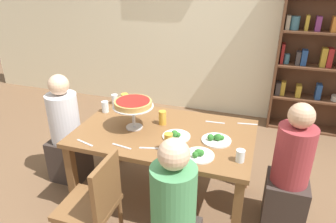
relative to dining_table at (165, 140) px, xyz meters
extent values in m
plane|color=brown|center=(0.00, 0.00, -0.65)|extent=(12.00, 12.00, 0.00)
cube|color=beige|center=(0.00, 2.20, 0.75)|extent=(8.00, 0.12, 2.80)
cube|color=brown|center=(0.00, 0.00, 0.07)|extent=(1.56, 0.96, 0.04)
cube|color=brown|center=(-0.72, -0.42, -0.30)|extent=(0.07, 0.07, 0.70)
cube|color=brown|center=(0.72, -0.42, -0.30)|extent=(0.07, 0.07, 0.70)
cube|color=brown|center=(-0.72, 0.42, -0.30)|extent=(0.07, 0.07, 0.70)
cube|color=brown|center=(0.72, 0.42, -0.30)|extent=(0.07, 0.07, 0.70)
cube|color=brown|center=(0.90, 1.98, 0.45)|extent=(0.03, 0.30, 2.20)
cube|color=brown|center=(1.44, 2.12, 0.45)|extent=(1.10, 0.02, 2.20)
cube|color=brown|center=(1.44, 1.98, -0.64)|extent=(1.04, 0.28, 0.02)
cube|color=brown|center=(1.44, 1.98, -0.20)|extent=(1.04, 0.28, 0.02)
cube|color=brown|center=(1.44, 1.98, 0.24)|extent=(1.04, 0.28, 0.02)
cube|color=brown|center=(1.44, 1.98, 0.68)|extent=(1.04, 0.28, 0.02)
cube|color=#3D3838|center=(0.97, 1.98, -0.10)|extent=(0.06, 0.13, 0.17)
cube|color=#B7932D|center=(1.03, 1.98, -0.09)|extent=(0.06, 0.10, 0.19)
cube|color=#B7932D|center=(1.23, 1.98, -0.11)|extent=(0.07, 0.13, 0.16)
cube|color=navy|center=(1.48, 1.98, -0.09)|extent=(0.07, 0.13, 0.20)
cube|color=maroon|center=(0.96, 1.98, 0.38)|extent=(0.04, 0.13, 0.26)
cylinder|color=#3D7084|center=(1.02, 1.98, 0.32)|extent=(0.08, 0.08, 0.13)
cube|color=#3D3838|center=(1.16, 1.98, 0.34)|extent=(0.05, 0.13, 0.17)
cube|color=navy|center=(1.23, 1.98, 0.35)|extent=(0.07, 0.12, 0.20)
cube|color=#B7932D|center=(1.45, 1.98, 0.37)|extent=(0.07, 0.10, 0.24)
cube|color=maroon|center=(1.52, 1.98, 0.37)|extent=(0.06, 0.13, 0.24)
cube|color=#B2A88E|center=(0.96, 1.98, 0.78)|extent=(0.05, 0.13, 0.17)
cylinder|color=#3D7084|center=(1.05, 1.98, 0.78)|extent=(0.11, 0.11, 0.17)
cube|color=#B7932D|center=(1.19, 1.98, 0.78)|extent=(0.04, 0.10, 0.18)
cube|color=#7A3370|center=(1.31, 1.98, 0.78)|extent=(0.06, 0.11, 0.17)
cube|color=orange|center=(1.49, 1.98, 0.78)|extent=(0.05, 0.13, 0.18)
cube|color=#382D28|center=(-1.06, 0.02, -0.43)|extent=(0.34, 0.34, 0.45)
cylinder|color=silver|center=(-1.06, 0.02, 0.05)|extent=(0.30, 0.30, 0.50)
sphere|color=beige|center=(-1.06, 0.02, 0.40)|extent=(0.20, 0.20, 0.20)
cube|color=#382D28|center=(1.08, 0.02, -0.43)|extent=(0.34, 0.34, 0.45)
cylinder|color=#993338|center=(1.08, 0.02, 0.05)|extent=(0.30, 0.30, 0.50)
sphere|color=tan|center=(1.08, 0.02, 0.40)|extent=(0.20, 0.20, 0.20)
cylinder|color=#4C935B|center=(0.33, -0.78, 0.05)|extent=(0.30, 0.30, 0.50)
sphere|color=beige|center=(0.33, -0.78, 0.40)|extent=(0.20, 0.20, 0.20)
cube|color=brown|center=(-0.35, -0.76, -0.22)|extent=(0.40, 0.40, 0.04)
cube|color=brown|center=(-0.17, -0.76, 0.01)|extent=(0.04, 0.36, 0.42)
cylinder|color=brown|center=(-0.53, -0.58, -0.45)|extent=(0.04, 0.04, 0.41)
cylinder|color=brown|center=(-0.18, -0.58, -0.45)|extent=(0.04, 0.04, 0.41)
cylinder|color=silver|center=(-0.28, -0.02, 0.09)|extent=(0.15, 0.15, 0.01)
cylinder|color=silver|center=(-0.28, -0.02, 0.20)|extent=(0.03, 0.03, 0.20)
cylinder|color=silver|center=(-0.28, -0.02, 0.30)|extent=(0.36, 0.36, 0.01)
cylinder|color=tan|center=(-0.28, -0.02, 0.33)|extent=(0.33, 0.33, 0.05)
cylinder|color=maroon|center=(-0.28, -0.02, 0.35)|extent=(0.30, 0.30, 0.00)
cylinder|color=white|center=(0.38, -0.29, 0.10)|extent=(0.23, 0.23, 0.01)
sphere|color=#2D7028|center=(0.36, -0.34, 0.13)|extent=(0.05, 0.05, 0.05)
sphere|color=#2D7028|center=(0.38, -0.30, 0.13)|extent=(0.05, 0.05, 0.05)
sphere|color=#2D7028|center=(0.36, -0.30, 0.12)|extent=(0.04, 0.04, 0.04)
sphere|color=#2D7028|center=(0.40, -0.30, 0.13)|extent=(0.05, 0.05, 0.05)
cylinder|color=white|center=(0.13, -0.06, 0.10)|extent=(0.24, 0.24, 0.01)
sphere|color=#2D7028|center=(0.12, -0.08, 0.13)|extent=(0.06, 0.06, 0.06)
sphere|color=#2D7028|center=(0.15, -0.08, 0.12)|extent=(0.04, 0.04, 0.04)
cylinder|color=white|center=(0.47, -0.02, 0.10)|extent=(0.25, 0.25, 0.01)
sphere|color=#2D7028|center=(0.51, -0.01, 0.12)|extent=(0.04, 0.04, 0.04)
sphere|color=#2D7028|center=(0.46, -0.02, 0.13)|extent=(0.05, 0.05, 0.05)
sphere|color=#2D7028|center=(0.42, -0.05, 0.13)|extent=(0.05, 0.05, 0.05)
sphere|color=#2D7028|center=(0.48, -0.03, 0.13)|extent=(0.06, 0.06, 0.06)
cylinder|color=gold|center=(0.13, -0.29, 0.17)|extent=(0.07, 0.07, 0.16)
cylinder|color=gold|center=(-0.06, 0.13, 0.15)|extent=(0.07, 0.07, 0.13)
cylinder|color=gold|center=(-0.57, 0.40, 0.16)|extent=(0.08, 0.08, 0.13)
cylinder|color=white|center=(-0.69, 0.20, 0.14)|extent=(0.07, 0.07, 0.11)
cylinder|color=white|center=(0.69, -0.26, 0.14)|extent=(0.07, 0.07, 0.10)
cylinder|color=white|center=(-0.70, 0.41, 0.14)|extent=(0.07, 0.07, 0.10)
cube|color=silver|center=(-0.25, -0.35, 0.09)|extent=(0.18, 0.04, 0.00)
cube|color=silver|center=(0.69, 0.37, 0.09)|extent=(0.18, 0.04, 0.00)
cube|color=silver|center=(-0.02, -0.30, 0.09)|extent=(0.18, 0.06, 0.00)
cube|color=silver|center=(0.40, 0.31, 0.09)|extent=(0.18, 0.03, 0.00)
cube|color=silver|center=(-0.56, -0.40, 0.09)|extent=(0.18, 0.07, 0.00)
camera|label=1|loc=(0.78, -2.28, 1.41)|focal=33.14mm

